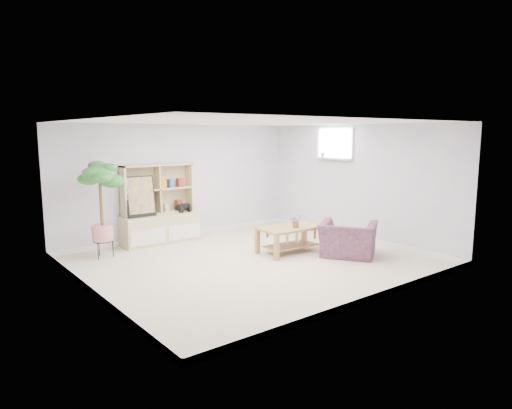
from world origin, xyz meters
TOP-DOWN VIEW (x-y plane):
  - floor at (0.00, 0.00)m, footprint 5.50×5.00m
  - ceiling at (0.00, 0.00)m, footprint 5.50×5.00m
  - walls at (0.00, 0.00)m, footprint 5.51×5.01m
  - baseboard at (0.00, 0.00)m, footprint 5.50×5.00m
  - window at (2.73, 0.60)m, footprint 0.10×0.98m
  - window_sill at (2.67, 0.60)m, footprint 0.14×1.00m
  - storage_unit at (-0.61, 2.24)m, footprint 1.60×0.54m
  - poster at (-1.04, 2.20)m, footprint 0.58×0.15m
  - toy_truck at (-0.11, 2.18)m, footprint 0.35×0.24m
  - coffee_table at (0.97, 0.05)m, footprint 1.24×0.72m
  - table_plant at (1.00, -0.04)m, footprint 0.23×0.20m
  - floor_tree at (-1.93, 1.86)m, footprint 0.84×0.84m
  - armchair at (1.59, -0.79)m, footprint 1.24×1.28m
  - sill_plant at (2.67, 0.89)m, footprint 0.13×0.11m

SIDE VIEW (x-z plane):
  - floor at x=0.00m, z-range -0.01..0.01m
  - baseboard at x=0.00m, z-range 0.00..0.10m
  - coffee_table at x=0.97m, z-range 0.00..0.49m
  - armchair at x=1.59m, z-range 0.00..0.72m
  - table_plant at x=1.00m, z-range 0.49..0.73m
  - toy_truck at x=-0.11m, z-range 0.60..0.79m
  - storage_unit at x=-0.61m, z-range 0.00..1.60m
  - floor_tree at x=-1.93m, z-range 0.00..1.74m
  - poster at x=-1.04m, z-range 0.60..1.40m
  - walls at x=0.00m, z-range 0.00..2.40m
  - window_sill at x=2.67m, z-range 1.66..1.70m
  - sill_plant at x=2.67m, z-range 1.70..1.92m
  - window at x=2.73m, z-range 1.66..2.34m
  - ceiling at x=0.00m, z-range 2.40..2.40m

